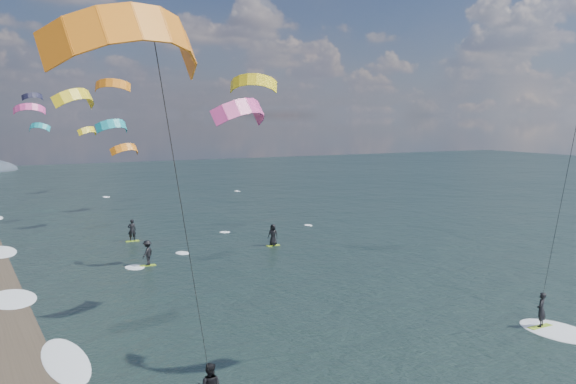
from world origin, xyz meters
name	(u,v)px	position (x,y,z in m)	size (l,w,h in m)	color
kitesurfer_near_b	(179,180)	(-8.80, 3.33, 8.67)	(7.18, 8.74, 13.39)	#8FBD21
far_kitesurfers	(184,242)	(1.25, 32.77, 0.90)	(11.91, 10.02, 1.84)	#8FBD21
bg_kite_field	(94,110)	(-0.93, 53.03, 10.82)	(12.89, 76.53, 7.60)	#D83F8C
shoreline_surf	(49,366)	(-10.80, 14.75, 0.00)	(2.40, 79.40, 0.11)	white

